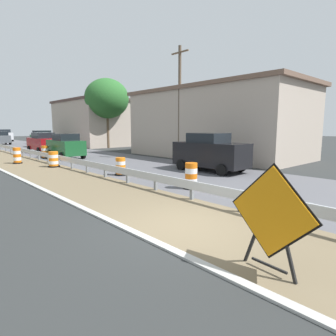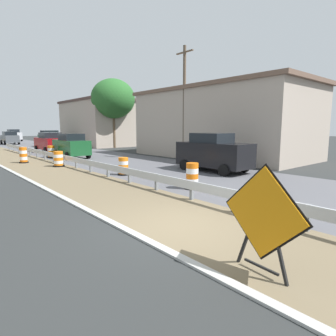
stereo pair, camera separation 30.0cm
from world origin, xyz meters
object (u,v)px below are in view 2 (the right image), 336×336
Objects in this scene: car_lead_near_lane at (71,146)px; car_mid_far_lane at (14,135)px; traffic_barrel_close at (123,167)px; traffic_barrel_farther at (51,152)px; car_trailing_near_lane at (50,139)px; car_lead_far_lane at (10,138)px; utility_pole_near at (184,102)px; warning_sign_diamond at (263,217)px; car_distant_a at (214,152)px; traffic_barrel_mid at (58,160)px; traffic_barrel_nearest at (192,177)px; car_trailing_far_lane at (50,142)px; traffic_barrel_far at (23,156)px.

car_mid_far_lane is at bearing -4.11° from car_lead_near_lane.
car_lead_near_lane is 34.23m from car_mid_far_lane.
traffic_barrel_farther is (-0.05, 11.40, 0.03)m from traffic_barrel_close.
car_trailing_near_lane reaches higher than car_mid_far_lane.
utility_pole_near is at bearing -167.88° from car_lead_far_lane.
warning_sign_diamond is 0.47× the size of car_lead_near_lane.
traffic_barrel_close is 0.21× the size of car_distant_a.
traffic_barrel_mid is 0.23× the size of car_trailing_near_lane.
traffic_barrel_farther reaches higher than traffic_barrel_close.
car_mid_far_lane is at bearing -93.28° from warning_sign_diamond.
car_lead_near_lane is (0.88, 15.13, 0.52)m from traffic_barrel_nearest.
car_trailing_far_lane is at bearing -16.38° from car_trailing_near_lane.
warning_sign_diamond is at bearing -109.28° from traffic_barrel_close.
utility_pole_near is (6.13, -13.66, 3.57)m from car_trailing_far_lane.
car_lead_near_lane is 0.98× the size of car_trailing_near_lane.
car_trailing_far_lane reaches higher than traffic_barrel_far.
traffic_barrel_farther is at bearing -16.00° from car_trailing_near_lane.
traffic_barrel_close is at bearing 178.07° from car_lead_far_lane.
traffic_barrel_far is (0.93, 19.76, -0.54)m from warning_sign_diamond.
car_distant_a reaches higher than car_lead_near_lane.
traffic_barrel_far is at bearing 109.54° from traffic_barrel_mid.
car_mid_far_lane is at bearing 84.49° from traffic_barrel_close.
car_trailing_far_lane is at bearing -6.03° from car_mid_far_lane.
warning_sign_diamond is at bearing -97.70° from traffic_barrel_mid.
traffic_barrel_nearest is 0.27× the size of car_mid_far_lane.
utility_pole_near reaches higher than car_lead_far_lane.
car_distant_a is (3.05, -19.37, 0.11)m from car_trailing_far_lane.
car_lead_near_lane is (1.24, 10.24, 0.59)m from traffic_barrel_close.
traffic_barrel_mid is 0.12× the size of utility_pole_near.
traffic_barrel_close is at bearing -117.78° from car_distant_a.
car_trailing_near_lane is 19.51m from car_mid_far_lane.
traffic_barrel_mid is at bearing -70.46° from traffic_barrel_far.
car_trailing_near_lane reaches higher than traffic_barrel_nearest.
traffic_barrel_farther is 0.25× the size of car_lead_far_lane.
car_distant_a is at bearing -174.35° from car_lead_far_lane.
traffic_barrel_mid is (-1.51, 5.63, 0.03)m from traffic_barrel_close.
car_distant_a is (6.28, -7.96, 0.67)m from traffic_barrel_mid.
utility_pole_near is at bearing -13.53° from traffic_barrel_mid.
traffic_barrel_farther is 23.05m from car_lead_far_lane.
car_mid_far_lane is at bearing 81.49° from traffic_barrel_mid.
traffic_barrel_mid is 0.23× the size of car_trailing_far_lane.
utility_pole_near reaches higher than traffic_barrel_farther.
car_mid_far_lane is 27.42m from car_trailing_far_lane.
car_trailing_near_lane is (3.93, 29.71, 0.56)m from traffic_barrel_nearest.
traffic_barrel_mid is 0.24× the size of car_lead_far_lane.
utility_pole_near is (3.08, 5.71, 3.46)m from car_distant_a.
traffic_barrel_close is at bearing -74.97° from traffic_barrel_mid.
traffic_barrel_nearest is 29.97m from car_trailing_near_lane.
car_mid_far_lane reaches higher than car_lead_near_lane.
traffic_barrel_nearest reaches higher than traffic_barrel_farther.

